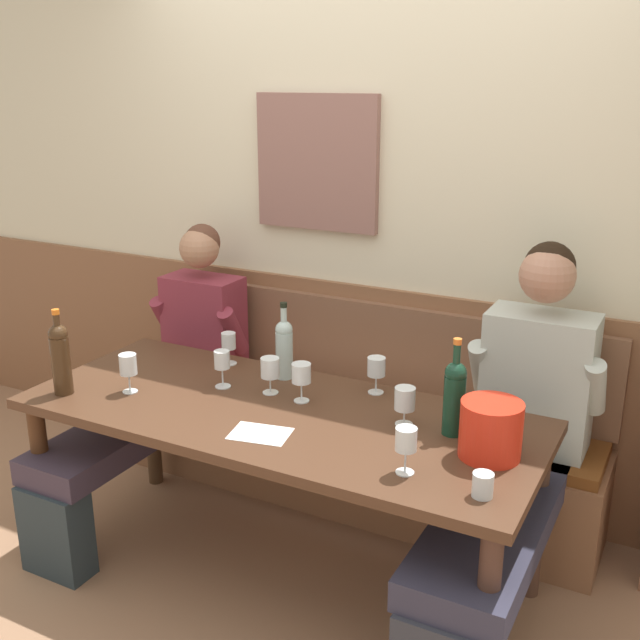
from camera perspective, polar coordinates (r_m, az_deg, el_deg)
ground_plane at (r=3.20m, az=-4.51°, el=-19.98°), size 6.80×6.80×0.02m
room_wall_back at (r=3.54m, az=4.39°, el=8.89°), size 6.80×0.12×2.80m
wood_wainscot_panel at (r=3.73m, az=3.77°, el=-4.98°), size 6.80×0.03×1.01m
wall_bench at (r=3.65m, az=2.34°, el=-9.32°), size 2.31×0.42×0.94m
dining_table at (r=2.97m, az=-3.11°, el=-8.15°), size 2.01×0.83×0.73m
person_left_seat at (r=3.64m, az=-11.70°, el=-4.03°), size 0.49×1.24×1.27m
person_center_right_seat at (r=2.97m, az=14.50°, el=-8.52°), size 0.53×1.25×1.34m
ice_bucket at (r=2.61m, az=12.65°, el=-8.00°), size 0.21×0.21×0.19m
wine_bottle_green_tall at (r=3.19m, az=-18.84°, el=-2.61°), size 0.08×0.08×0.35m
wine_bottle_clear_water at (r=3.18m, az=-2.69°, el=-2.01°), size 0.07×0.07×0.33m
wine_bottle_amber_mid at (r=2.73m, az=10.03°, el=-5.55°), size 0.08×0.08×0.36m
wine_glass_near_bucket at (r=2.96m, az=-1.41°, el=-4.14°), size 0.08×0.08×0.16m
wine_glass_center_front at (r=3.14m, az=-14.16°, el=-3.38°), size 0.07×0.07×0.16m
wine_glass_left_end at (r=2.46m, az=6.45°, el=-8.95°), size 0.07×0.07×0.16m
wine_glass_mid_left at (r=3.04m, az=-3.76°, el=-3.71°), size 0.08×0.08×0.15m
wine_glass_center_rear at (r=2.79m, az=6.36°, el=-6.01°), size 0.08×0.08×0.15m
wine_glass_mid_right at (r=3.37m, az=-6.85°, el=-1.71°), size 0.07×0.07×0.14m
wine_glass_right_end at (r=3.05m, az=4.23°, el=-3.65°), size 0.07×0.07×0.15m
wine_glass_by_bottle at (r=3.12m, az=-7.35°, el=-3.13°), size 0.06×0.06×0.16m
water_tumbler_left at (r=2.40m, az=12.08°, el=-11.97°), size 0.07×0.07×0.08m
tasting_sheet_left_guest at (r=2.75m, az=-4.49°, el=-8.47°), size 0.24×0.19×0.00m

